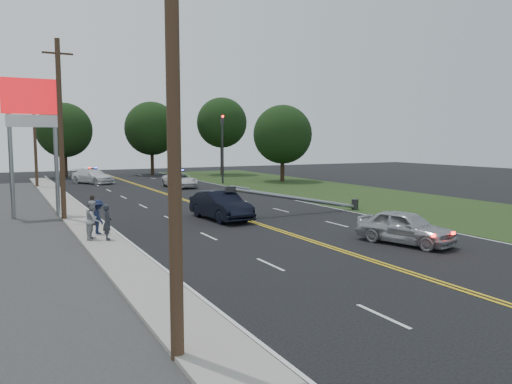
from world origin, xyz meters
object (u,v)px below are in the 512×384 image
pylon_sign (32,114)px  utility_pole_far (35,134)px  crashed_sedan (221,205)px  bystander_d (92,210)px  emergency_b (93,176)px  bystander_c (98,217)px  traffic_signal (222,143)px  utility_pole_mid (61,130)px  bystander_a (107,222)px  bystander_b (93,220)px  waiting_sedan (405,227)px  utility_pole_near (173,111)px  emergency_a (180,180)px  fallen_streetlight (304,199)px

pylon_sign → utility_pole_far: utility_pole_far is taller
crashed_sedan → bystander_d: size_ratio=3.12×
emergency_b → bystander_c: bystander_c is taller
traffic_signal → utility_pole_mid: size_ratio=0.70×
emergency_b → bystander_a: (-4.46, -31.28, 0.16)m
bystander_b → waiting_sedan: bearing=-96.2°
utility_pole_near → bystander_c: utility_pole_near is taller
emergency_a → fallen_streetlight: bearing=-86.5°
fallen_streetlight → bystander_d: 12.35m
traffic_signal → pylon_sign: bearing=-139.6°
traffic_signal → utility_pole_near: utility_pole_near is taller
traffic_signal → utility_pole_near: size_ratio=0.70×
utility_pole_mid → utility_pole_far: same height
utility_pole_far → bystander_c: size_ratio=6.18×
bystander_b → bystander_d: 3.96m
utility_pole_mid → emergency_b: bearing=77.2°
utility_pole_mid → bystander_d: (1.08, -2.89, -4.17)m
pylon_sign → waiting_sedan: bearing=-48.3°
utility_pole_far → pylon_sign: bearing=-93.7°
utility_pole_mid → bystander_d: utility_pole_mid is taller
pylon_sign → bystander_a: pylon_sign is taller
bystander_d → crashed_sedan: bearing=-93.7°
utility_pole_near → utility_pole_mid: same height
emergency_b → waiting_sedan: bearing=-108.1°
utility_pole_near → emergency_a: 38.11m
fallen_streetlight → bystander_a: (-12.37, -3.26, -0.00)m
traffic_signal → emergency_b: 13.89m
traffic_signal → crashed_sedan: size_ratio=1.43×
crashed_sedan → bystander_a: bearing=-157.4°
utility_pole_near → traffic_signal: bearing=65.3°
pylon_sign → traffic_signal: size_ratio=1.13×
bystander_b → crashed_sedan: bearing=-44.5°
utility_pole_near → pylon_sign: bearing=93.4°
pylon_sign → bystander_c: 9.40m
crashed_sedan → utility_pole_far: bearing=102.7°
utility_pole_near → utility_pole_far: same height
pylon_sign → waiting_sedan: (13.80, -15.50, -5.26)m
pylon_sign → crashed_sedan: bearing=-31.5°
emergency_a → bystander_d: bearing=-120.6°
traffic_signal → bystander_a: size_ratio=4.42×
crashed_sedan → emergency_a: 19.98m
pylon_sign → emergency_a: 20.00m
traffic_signal → crashed_sedan: traffic_signal is taller
bystander_a → waiting_sedan: bearing=-115.1°
utility_pole_mid → utility_pole_near: bearing=-90.0°
emergency_a → bystander_c: (-11.20, -21.47, 0.23)m
pylon_sign → bystander_d: pylon_sign is taller
bystander_b → bystander_c: bearing=3.2°
utility_pole_near → emergency_a: bearing=71.3°
waiting_sedan → bystander_a: bearing=134.3°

